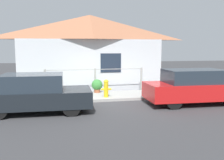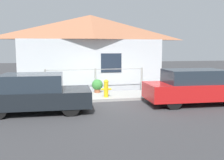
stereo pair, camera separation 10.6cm
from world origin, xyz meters
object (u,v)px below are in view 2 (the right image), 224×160
car_left (36,93)px  fire_hydrant (106,88)px  potted_plant_by_fence (53,87)px  car_right (196,87)px  potted_plant_near_hydrant (97,85)px

car_left → fire_hydrant: 3.28m
fire_hydrant → potted_plant_by_fence: 2.50m
car_right → fire_hydrant: (-3.47, 1.60, -0.18)m
car_right → potted_plant_by_fence: 6.33m
potted_plant_near_hydrant → potted_plant_by_fence: potted_plant_by_fence is taller
fire_hydrant → car_left: bearing=-150.7°
car_left → car_right: 6.32m
car_left → car_right: bearing=2.1°
car_right → fire_hydrant: bearing=157.4°
potted_plant_near_hydrant → potted_plant_by_fence: size_ratio=0.95×
car_left → car_right: car_right is taller
fire_hydrant → potted_plant_near_hydrant: (-0.22, 1.23, -0.06)m
fire_hydrant → potted_plant_by_fence: fire_hydrant is taller
fire_hydrant → potted_plant_near_hydrant: fire_hydrant is taller
car_right → fire_hydrant: car_right is taller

